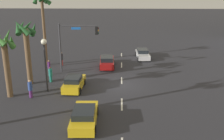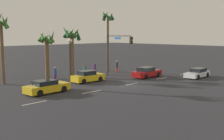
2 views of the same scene
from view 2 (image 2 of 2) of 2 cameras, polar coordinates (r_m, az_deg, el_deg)
name	(u,v)px [view 2 (image 2 of 2)]	position (r m, az deg, el deg)	size (l,w,h in m)	color
ground_plane	(124,86)	(31.91, 2.49, -3.22)	(220.00, 220.00, 0.00)	#28282D
lane_stripe_1	(35,103)	(24.87, -15.64, -6.55)	(2.35, 0.14, 0.01)	silver
lane_stripe_2	(92,92)	(28.57, -4.11, -4.48)	(2.51, 0.14, 0.01)	silver
lane_stripe_3	(132,84)	(32.92, 4.11, -2.89)	(2.13, 0.14, 0.01)	silver
lane_stripe_4	(162,78)	(37.71, 10.19, -1.66)	(2.34, 0.14, 0.01)	silver
lane_stripe_5	(184,74)	(42.47, 14.56, -0.77)	(2.14, 0.14, 0.01)	silver
car_0	(88,77)	(34.33, -5.00, -1.37)	(4.20, 1.92, 1.41)	gold
car_1	(197,73)	(39.36, 17.18, -0.63)	(4.72, 1.95, 1.27)	silver
car_2	(147,72)	(38.12, 7.18, -0.51)	(4.76, 2.05, 1.42)	maroon
car_3	(47,87)	(28.61, -13.29, -3.39)	(4.58, 2.03, 1.32)	gold
traffic_signal	(116,48)	(38.76, 0.78, 4.63)	(0.32, 4.82, 5.88)	#38383D
streetlamp	(70,51)	(35.52, -8.63, 3.94)	(0.56, 0.56, 5.29)	#2D2D33
pedestrian_0	(117,66)	(42.24, 0.98, 0.76)	(0.42, 0.42, 1.85)	#BF3833
pedestrian_1	(85,71)	(37.77, -5.56, -0.19)	(0.40, 0.40, 1.73)	#1E7266
pedestrian_2	(95,68)	(39.98, -3.56, 0.34)	(0.36, 0.36, 1.79)	#B2A58C
pedestrian_3	(55,73)	(35.87, -11.62, -0.70)	(0.56, 0.56, 1.75)	#59266B
palm_tree_0	(108,25)	(43.49, -0.89, 9.19)	(2.49, 2.64, 9.55)	brown
palm_tree_1	(1,31)	(34.73, -21.92, 7.54)	(2.17, 2.43, 8.52)	brown
palm_tree_2	(47,45)	(37.44, -13.24, 4.99)	(2.31, 2.32, 6.43)	brown
palm_tree_3	(72,42)	(38.70, -8.26, 5.76)	(2.55, 2.63, 7.03)	brown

